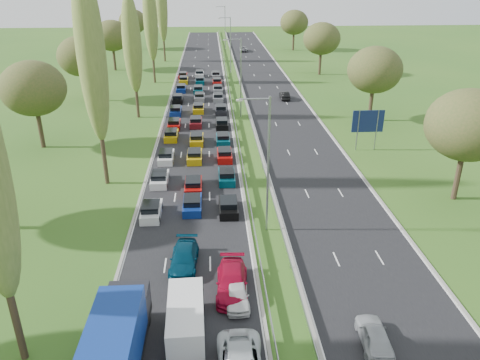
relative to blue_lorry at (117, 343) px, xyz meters
name	(u,v)px	position (x,y,z in m)	size (l,w,h in m)	color
ground	(240,114)	(10.18, 52.36, -2.05)	(260.00, 260.00, 0.00)	#2C581B
near_carriageway	(198,110)	(3.43, 54.86, -2.05)	(10.50, 215.00, 0.04)	black
far_carriageway	(280,109)	(16.93, 54.86, -2.05)	(10.50, 215.00, 0.04)	black
central_reservation	(239,106)	(10.18, 54.86, -1.50)	(2.36, 215.00, 0.32)	gray
lamp_columns	(241,79)	(10.18, 50.36, 3.95)	(0.18, 140.18, 12.00)	gray
poplar_row	(118,46)	(-5.82, 40.52, 10.33)	(2.80, 127.80, 22.44)	#2D2116
woodland_left	(23,95)	(-16.32, 34.98, 5.63)	(8.00, 166.00, 11.10)	#2D2116
woodland_right	(396,82)	(29.68, 39.02, 5.63)	(8.00, 153.00, 11.10)	#2D2116
traffic_queue_fill	(198,116)	(3.44, 49.86, -1.61)	(9.12, 67.25, 0.80)	silver
near_car_7	(184,258)	(3.19, 10.15, -1.31)	(2.04, 5.02, 1.46)	#043148
near_car_11	(232,282)	(6.72, 6.86, -1.26)	(2.18, 5.36, 1.56)	#A00928
near_car_12	(237,294)	(7.00, 5.62, -1.36)	(1.59, 3.95, 1.35)	silver
far_car_0	(375,336)	(15.09, 1.00, -1.33)	(1.67, 4.16, 1.42)	#9EA2A7
far_car_1	(284,95)	(18.66, 61.05, -1.35)	(1.45, 4.15, 1.37)	black
far_car_2	(244,49)	(15.23, 116.04, -1.35)	(2.27, 4.92, 1.37)	gray
blue_lorry	(117,343)	(0.00, 0.00, 0.00)	(2.62, 9.42, 3.98)	black
white_van_rear	(186,317)	(3.66, 2.96, -0.89)	(2.22, 5.66, 2.27)	silver
direction_sign	(368,123)	(25.08, 34.71, 1.51)	(4.00, 0.16, 5.20)	gray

